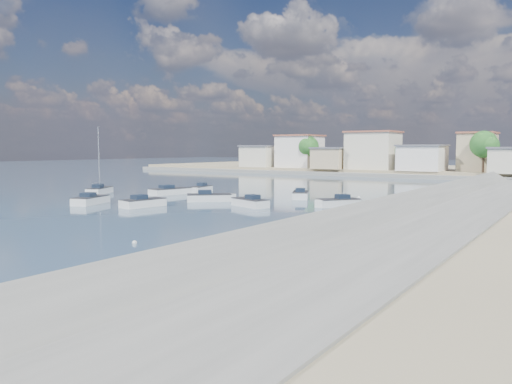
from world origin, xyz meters
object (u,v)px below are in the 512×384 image
motorboat_g (200,190)px  motorboat_a (92,200)px  motorboat_b (145,203)px  motorboat_h (211,198)px  sailboat (100,190)px  motorboat_f (301,195)px  motorboat_c (249,203)px  motorboat_e (172,191)px  motorboat_d (337,203)px

motorboat_g → motorboat_a: bearing=-91.1°
motorboat_b → motorboat_h: 8.26m
motorboat_a → sailboat: 12.81m
motorboat_b → motorboat_h: bearing=74.1°
motorboat_f → sailboat: bearing=-159.8°
motorboat_a → sailboat: bearing=137.6°
motorboat_b → motorboat_c: bearing=34.8°
sailboat → motorboat_e: bearing=26.2°
motorboat_b → motorboat_e: bearing=122.2°
motorboat_d → motorboat_f: bearing=142.4°
motorboat_f → motorboat_e: bearing=-163.3°
motorboat_d → motorboat_g: 23.33m
motorboat_c → motorboat_g: size_ratio=1.06×
motorboat_c → sailboat: bearing=177.2°
motorboat_c → motorboat_e: bearing=160.9°
motorboat_e → motorboat_f: size_ratio=1.27×
motorboat_c → sailboat: 24.95m
motorboat_h → motorboat_g: bearing=137.0°
motorboat_f → sailboat: 26.83m
motorboat_b → motorboat_e: (-7.34, 11.64, 0.00)m
motorboat_d → motorboat_h: same height
motorboat_a → motorboat_b: (6.73, 1.35, -0.00)m
motorboat_a → motorboat_c: 17.15m
motorboat_c → motorboat_e: size_ratio=0.81×
motorboat_e → motorboat_g: same height
motorboat_a → motorboat_g: bearing=88.9°
motorboat_b → motorboat_d: size_ratio=1.19×
motorboat_b → motorboat_f: 18.82m
motorboat_d → motorboat_h: (-14.08, -2.91, 0.00)m
motorboat_b → motorboat_a: bearing=-168.7°
motorboat_a → motorboat_f: 23.81m
motorboat_c → motorboat_h: bearing=163.9°
motorboat_d → motorboat_f: (-7.35, 5.67, 0.00)m
motorboat_d → motorboat_g: (-22.74, 5.18, 0.00)m
motorboat_e → motorboat_a: bearing=-87.3°
motorboat_d → motorboat_g: same height
motorboat_b → motorboat_g: same height
motorboat_e → motorboat_f: 17.05m
motorboat_a → sailboat: (-9.46, 8.63, 0.04)m
motorboat_c → motorboat_h: (-6.47, 1.87, -0.00)m
motorboat_d → motorboat_h: 14.38m
motorboat_b → sailboat: sailboat is taller
motorboat_h → sailboat: bearing=-177.9°
motorboat_b → motorboat_d: (16.35, 10.86, -0.00)m
motorboat_a → motorboat_h: (9.00, 9.29, -0.00)m
motorboat_e → motorboat_h: size_ratio=1.25×
motorboat_h → sailboat: (-18.46, -0.66, 0.04)m
motorboat_a → motorboat_h: bearing=45.9°
sailboat → motorboat_d: bearing=6.3°
motorboat_d → sailboat: bearing=-173.7°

